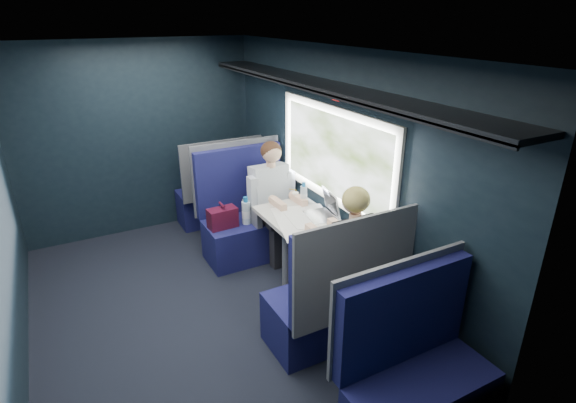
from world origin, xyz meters
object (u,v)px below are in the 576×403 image
seat_row_front (219,193)px  woman (349,251)px  bottle_small (304,195)px  table (300,226)px  cup (295,196)px  seat_bay_near (247,219)px  laptop (325,209)px  seat_bay_far (334,301)px  seat_row_back (414,377)px  man (274,196)px

seat_row_front → woman: (0.25, -2.50, 0.32)m
bottle_small → table: bearing=-124.9°
seat_row_front → cup: 1.46m
table → seat_bay_near: seat_bay_near is taller
bottle_small → seat_row_front: bearing=104.8°
seat_row_front → bottle_small: seat_row_front is taller
cup → laptop: bearing=-83.1°
table → seat_row_front: 1.82m
seat_bay_far → seat_row_back: bearing=-90.0°
bottle_small → cup: (-0.02, 0.14, -0.06)m
laptop → bottle_small: (-0.04, 0.35, 0.04)m
man → laptop: 0.77m
laptop → seat_row_back: bearing=-103.9°
table → seat_bay_far: seat_bay_far is taller
cup → woman: bearing=-96.1°
seat_row_front → seat_bay_near: bearing=-90.7°
seat_row_back → man: 2.53m
table → woman: (0.07, -0.71, 0.06)m
seat_row_back → laptop: (0.43, 1.75, 0.40)m
man → table: bearing=-95.5°
seat_bay_far → seat_bay_near: bearing=90.3°
seat_bay_far → table: bearing=78.2°
seat_bay_far → man: man is taller
seat_bay_far → laptop: seat_bay_far is taller
seat_bay_far → laptop: (0.43, 0.83, 0.39)m
seat_row_back → cup: seat_row_back is taller
seat_row_front → seat_row_back: same height
woman → cup: 1.16m
seat_row_front → seat_row_back: (0.00, -3.59, 0.00)m
seat_row_back → laptop: bearing=76.1°
man → cup: bearing=-64.5°
seat_bay_near → cup: 0.68m
cup → bottle_small: bearing=-81.0°
seat_row_back → man: bearing=84.3°
seat_bay_near → man: bearing=-33.3°
table → seat_bay_far: size_ratio=0.79×
man → laptop: size_ratio=3.61×
bottle_small → cup: 0.15m
seat_bay_near → seat_row_back: bearing=-89.8°
cup → seat_bay_far: bearing=-105.8°
seat_bay_far → seat_row_back: size_ratio=1.09×
table → cup: 0.49m
seat_bay_near → laptop: seat_bay_near is taller
laptop → woman: bearing=-105.4°
seat_row_front → man: size_ratio=0.88×
seat_bay_near → seat_bay_far: (0.01, -1.75, -0.01)m
woman → bottle_small: size_ratio=5.59×
seat_bay_far → seat_row_back: (0.00, -0.92, -0.00)m
woman → laptop: size_ratio=3.61×
man → bottle_small: 0.44m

